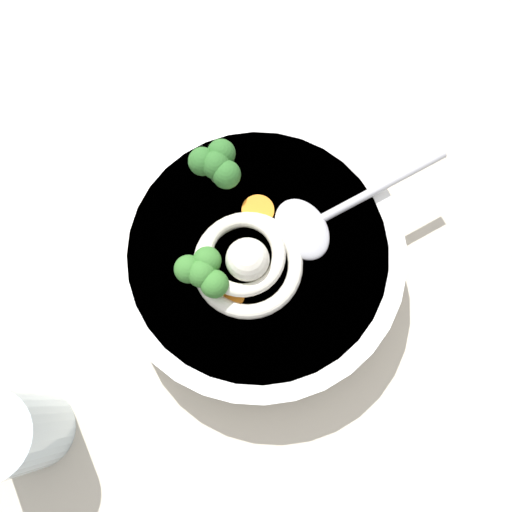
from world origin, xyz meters
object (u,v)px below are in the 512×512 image
at_px(noodle_pile, 246,261).
at_px(drinking_glass, 14,432).
at_px(soup_bowl, 256,264).
at_px(soup_spoon, 316,222).

bearing_deg(noodle_pile, drinking_glass, 56.42).
xyz_separation_m(noodle_pile, drinking_glass, (0.13, 0.20, -0.03)).
bearing_deg(noodle_pile, soup_bowl, -116.68).
xyz_separation_m(soup_bowl, noodle_pile, (0.01, 0.01, 0.04)).
bearing_deg(soup_spoon, drinking_glass, -173.92).
distance_m(soup_bowl, noodle_pile, 0.04).
height_order(noodle_pile, soup_spoon, noodle_pile).
xyz_separation_m(soup_bowl, soup_spoon, (-0.04, -0.05, 0.04)).
bearing_deg(noodle_pile, soup_spoon, -128.57).
distance_m(noodle_pile, soup_spoon, 0.07).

